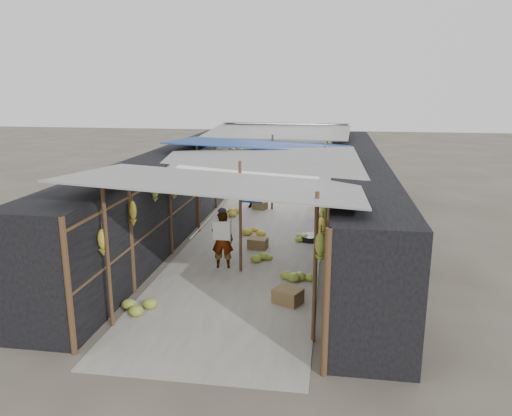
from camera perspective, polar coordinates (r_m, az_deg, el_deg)
The scene contains 14 objects.
ground at distance 9.04m, azimuth -5.30°, elevation -14.08°, with size 80.00×80.00×0.00m, color #6B6356.
aisle_slab at distance 14.98m, azimuth 0.68°, elevation -2.46°, with size 3.60×16.00×0.02m, color #9E998E.
stall_left at distance 15.30m, azimuth -9.38°, elevation 2.11°, with size 1.40×15.00×2.30m, color black.
stall_right at distance 14.58m, azimuth 11.26°, elevation 1.44°, with size 1.40×15.00×2.30m, color black.
crate_near at distance 13.22m, azimuth 0.22°, elevation -4.09°, with size 0.49×0.39×0.29m, color olive.
crate_mid at distance 10.05m, azimuth 3.66°, elevation -10.05°, with size 0.52×0.42×0.31m, color olive.
crate_back at distance 17.34m, azimuth 0.44°, elevation 0.26°, with size 0.44×0.36×0.28m, color olive.
black_basin at distance 13.95m, azimuth 6.21°, elevation -3.47°, with size 0.57×0.57×0.17m, color black.
vendor_elderly at distance 11.72m, azimuth -3.86°, elevation -3.66°, with size 0.51×0.34×1.40m, color white.
shopper_blue at distance 17.47m, azimuth 0.49°, elevation 2.95°, with size 0.88×0.69×1.81m, color #1D3E94.
vendor_seated at distance 17.99m, azimuth 6.95°, elevation 1.51°, with size 0.52×0.30×0.80m, color #4C4842.
market_canopy at distance 14.83m, azimuth 1.00°, elevation 6.85°, with size 5.62×15.20×2.77m.
hanging_bananas at distance 14.62m, azimuth 0.62°, elevation 3.72°, with size 3.95×13.50×0.76m.
floor_bananas at distance 13.89m, azimuth 0.23°, elevation -3.18°, with size 3.84×10.69×0.35m.
Camera 1 is at (2.01, -7.73, 4.24)m, focal length 35.00 mm.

